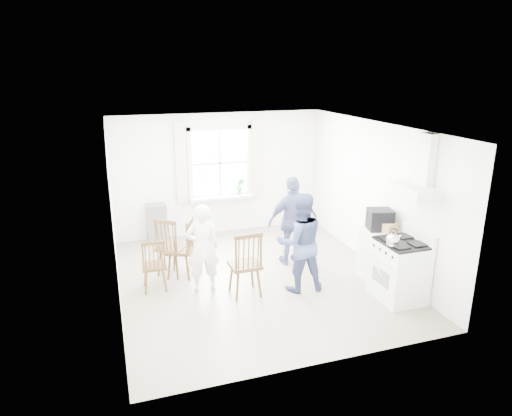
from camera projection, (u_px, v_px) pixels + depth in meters
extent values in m
cube|color=gray|center=(256.00, 279.00, 7.88)|extent=(4.62, 5.12, 0.02)
cube|color=white|center=(219.00, 174.00, 9.78)|extent=(4.62, 0.04, 2.64)
cube|color=white|center=(324.00, 268.00, 5.21)|extent=(4.62, 0.04, 2.64)
cube|color=white|center=(112.00, 220.00, 6.82)|extent=(0.04, 5.12, 2.64)
cube|color=white|center=(376.00, 195.00, 8.17)|extent=(0.04, 5.12, 2.64)
cube|color=white|center=(256.00, 126.00, 7.11)|extent=(4.62, 5.12, 0.02)
cube|color=white|center=(220.00, 163.00, 9.68)|extent=(1.20, 0.02, 1.40)
cube|color=silver|center=(219.00, 128.00, 9.43)|extent=(1.38, 0.09, 0.09)
cube|color=silver|center=(221.00, 197.00, 9.87)|extent=(1.38, 0.09, 0.09)
cube|color=silver|center=(190.00, 165.00, 9.46)|extent=(0.09, 0.09, 1.58)
cube|color=silver|center=(249.00, 161.00, 9.84)|extent=(0.09, 0.09, 1.58)
cube|color=silver|center=(222.00, 197.00, 9.80)|extent=(1.38, 0.24, 0.06)
cube|color=beige|center=(181.00, 163.00, 9.38)|extent=(0.24, 0.05, 1.70)
cube|color=beige|center=(257.00, 159.00, 9.87)|extent=(0.24, 0.05, 1.70)
cube|color=silver|center=(414.00, 191.00, 6.74)|extent=(0.45, 0.76, 0.18)
cube|color=silver|center=(426.00, 159.00, 6.65)|extent=(0.14, 0.30, 0.76)
cube|color=slate|center=(157.00, 223.00, 9.46)|extent=(0.40, 0.30, 0.80)
cube|color=white|center=(399.00, 271.00, 7.08)|extent=(0.65, 0.76, 0.92)
cube|color=black|center=(402.00, 243.00, 6.94)|extent=(0.61, 0.72, 0.03)
cube|color=white|center=(419.00, 235.00, 7.01)|extent=(0.06, 0.76, 0.20)
cylinder|color=silver|center=(381.00, 260.00, 6.91)|extent=(0.02, 0.61, 0.02)
sphere|color=silver|center=(393.00, 240.00, 6.75)|extent=(0.20, 0.20, 0.20)
cylinder|color=silver|center=(392.00, 243.00, 6.77)|extent=(0.18, 0.18, 0.04)
torus|color=black|center=(393.00, 232.00, 6.72)|extent=(0.13, 0.04, 0.13)
cube|color=silver|center=(378.00, 254.00, 7.74)|extent=(0.50, 0.55, 0.90)
cube|color=black|center=(379.00, 224.00, 7.60)|extent=(0.46, 0.44, 0.18)
cube|color=black|center=(380.00, 214.00, 7.55)|extent=(0.46, 0.44, 0.16)
cube|color=tan|center=(389.00, 228.00, 7.47)|extent=(0.29, 0.25, 0.16)
cube|color=#422C15|center=(154.00, 266.00, 7.39)|extent=(0.40, 0.38, 0.05)
cube|color=#422C15|center=(154.00, 256.00, 7.16)|extent=(0.37, 0.07, 0.49)
cylinder|color=#422C15|center=(155.00, 278.00, 7.45)|extent=(0.03, 0.03, 0.39)
cube|color=#422C15|center=(245.00, 265.00, 7.20)|extent=(0.48, 0.46, 0.06)
cube|color=#422C15|center=(249.00, 252.00, 6.93)|extent=(0.45, 0.08, 0.60)
cylinder|color=#422C15|center=(245.00, 280.00, 7.28)|extent=(0.04, 0.04, 0.48)
cube|color=#422C15|center=(180.00, 250.00, 7.87)|extent=(0.57, 0.58, 0.05)
cube|color=#422C15|center=(190.00, 235.00, 7.76)|extent=(0.23, 0.41, 0.57)
cylinder|color=#422C15|center=(181.00, 263.00, 7.94)|extent=(0.04, 0.04, 0.46)
imported|color=white|center=(203.00, 248.00, 7.28)|extent=(0.57, 0.57, 1.47)
imported|color=#404C77|center=(300.00, 242.00, 7.28)|extent=(0.88, 0.88, 1.64)
imported|color=navy|center=(293.00, 221.00, 8.29)|extent=(1.00, 1.00, 1.65)
imported|color=#2F6A31|center=(240.00, 187.00, 9.84)|extent=(0.25, 0.25, 0.36)
cube|color=#422C15|center=(172.00, 248.00, 7.94)|extent=(0.62, 0.62, 0.05)
cube|color=#422C15|center=(165.00, 236.00, 7.68)|extent=(0.37, 0.32, 0.58)
cylinder|color=#422C15|center=(173.00, 261.00, 8.01)|extent=(0.04, 0.04, 0.46)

